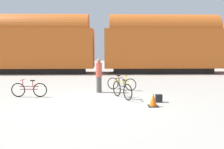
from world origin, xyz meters
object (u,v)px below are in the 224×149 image
at_px(bicycle_black, 122,90).
at_px(traffic_cone, 153,100).
at_px(person_in_red, 99,75).
at_px(backpack, 159,98).
at_px(freight_train, 99,43).
at_px(bicycle_yellow, 122,84).
at_px(bicycle_maroon, 29,90).

height_order(bicycle_black, traffic_cone, bicycle_black).
height_order(person_in_red, backpack, person_in_red).
distance_m(freight_train, traffic_cone, 13.79).
relative_size(freight_train, person_in_red, 27.04).
height_order(bicycle_yellow, bicycle_maroon, bicycle_yellow).
xyz_separation_m(bicycle_yellow, traffic_cone, (1.02, -3.74, -0.11)).
height_order(bicycle_maroon, person_in_red, person_in_red).
relative_size(freight_train, bicycle_maroon, 28.16).
bearing_deg(bicycle_yellow, bicycle_maroon, -158.95).
bearing_deg(bicycle_yellow, freight_train, 99.43).
distance_m(freight_train, bicycle_black, 12.06).
distance_m(bicycle_yellow, bicycle_maroon, 4.95).
height_order(bicycle_black, person_in_red, person_in_red).
xyz_separation_m(freight_train, traffic_cone, (2.60, -13.25, -2.78)).
bearing_deg(bicycle_black, person_in_red, 127.58).
bearing_deg(bicycle_black, backpack, -28.83).
bearing_deg(freight_train, bicycle_black, -82.91).
bearing_deg(person_in_red, backpack, -44.71).
distance_m(bicycle_maroon, person_in_red, 3.57).
bearing_deg(freight_train, bicycle_maroon, -105.05).
height_order(person_in_red, traffic_cone, person_in_red).
bearing_deg(bicycle_yellow, person_in_red, -151.48).
distance_m(bicycle_black, backpack, 1.78).
distance_m(bicycle_black, person_in_red, 1.93).
relative_size(bicycle_black, traffic_cone, 2.98).
xyz_separation_m(person_in_red, traffic_cone, (2.28, -3.05, -0.67)).
bearing_deg(backpack, person_in_red, 139.08).
bearing_deg(backpack, bicycle_yellow, 115.26).
distance_m(bicycle_yellow, traffic_cone, 3.87).
height_order(bicycle_maroon, traffic_cone, bicycle_maroon).
xyz_separation_m(bicycle_black, traffic_cone, (1.15, -1.58, -0.14)).
xyz_separation_m(bicycle_yellow, backpack, (1.42, -3.01, -0.20)).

